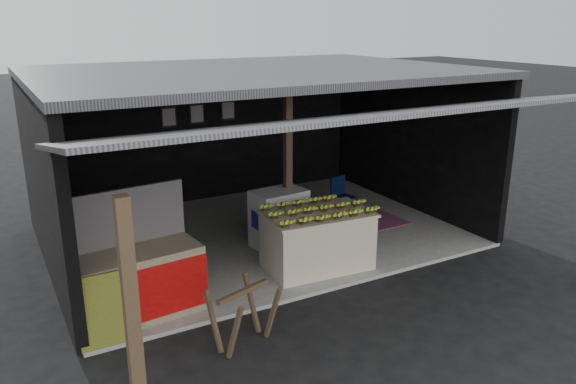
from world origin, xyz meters
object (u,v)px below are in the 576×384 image
white_crate (279,218)px  neighbor_stall (138,280)px  sawhorse (243,310)px  plastic_chair (341,193)px  water_barrel (351,239)px  banana_table (317,240)px

white_crate → neighbor_stall: bearing=-162.0°
sawhorse → plastic_chair: size_ratio=1.05×
neighbor_stall → sawhorse: size_ratio=2.00×
sawhorse → water_barrel: bearing=12.6°
white_crate → neighbor_stall: neighbor_stall is taller
sawhorse → plastic_chair: bearing=23.7°
sawhorse → water_barrel: (2.71, 1.61, -0.18)m
banana_table → sawhorse: 2.37m
banana_table → plastic_chair: 2.46m
water_barrel → plastic_chair: size_ratio=0.58×
banana_table → neighbor_stall: size_ratio=1.02×
water_barrel → banana_table: bearing=-164.8°
banana_table → white_crate: 1.08m
banana_table → plastic_chair: size_ratio=2.12×
banana_table → sawhorse: (-1.91, -1.40, -0.04)m
white_crate → water_barrel: (0.91, -0.85, -0.26)m
banana_table → white_crate: bearing=99.9°
plastic_chair → sawhorse: bearing=-150.6°
sawhorse → plastic_chair: 4.80m
white_crate → plastic_chair: 1.92m
neighbor_stall → plastic_chair: size_ratio=2.09×
white_crate → sawhorse: 3.06m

